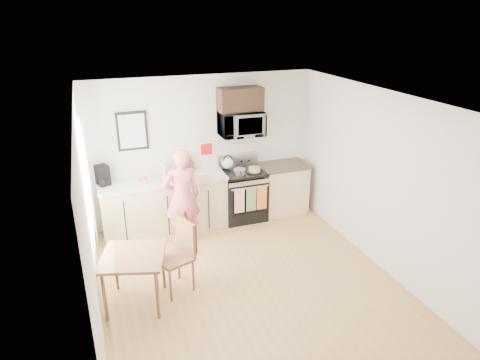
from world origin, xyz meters
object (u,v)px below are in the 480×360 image
object	(u,v)px
range	(243,196)
cake	(254,170)
person	(182,197)
dining_table	(133,261)
microwave	(241,124)
chair	(182,245)

from	to	relation	value
range	cake	distance (m)	0.57
person	cake	world-z (taller)	person
person	dining_table	distance (m)	1.65
dining_table	microwave	bearing A→B (deg)	42.34
range	chair	xyz separation A→B (m)	(-1.50, -1.70, 0.21)
range	chair	size ratio (longest dim) A/B	1.15
person	dining_table	size ratio (longest dim) A/B	1.94
microwave	dining_table	bearing A→B (deg)	-137.66
person	cake	size ratio (longest dim) A/B	6.40
person	cake	bearing A→B (deg)	-164.84
dining_table	cake	size ratio (longest dim) A/B	3.30
range	microwave	distance (m)	1.33
person	dining_table	bearing A→B (deg)	54.08
microwave	cake	size ratio (longest dim) A/B	2.99
range	cake	world-z (taller)	range
range	person	bearing A→B (deg)	-156.92
range	dining_table	distance (m)	2.88
chair	cake	xyz separation A→B (m)	(1.68, 1.59, 0.32)
microwave	person	world-z (taller)	microwave
cake	dining_table	bearing A→B (deg)	-143.13
range	dining_table	world-z (taller)	range
microwave	cake	distance (m)	0.84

